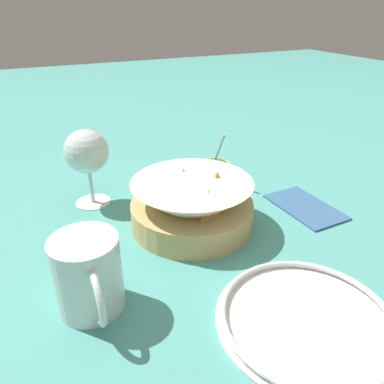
{
  "coord_description": "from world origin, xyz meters",
  "views": [
    {
      "loc": [
        0.5,
        -0.27,
        0.36
      ],
      "look_at": [
        -0.01,
        -0.02,
        0.07
      ],
      "focal_mm": 35.0,
      "sensor_mm": 36.0,
      "label": 1
    }
  ],
  "objects_px": {
    "beer_mug": "(89,277)",
    "sauce_cup": "(214,170)",
    "food_basket": "(192,206)",
    "side_plate": "(307,319)",
    "wine_glass": "(87,154)"
  },
  "relations": [
    {
      "from": "beer_mug",
      "to": "side_plate",
      "type": "relative_size",
      "value": 0.56
    },
    {
      "from": "sauce_cup",
      "to": "side_plate",
      "type": "bearing_deg",
      "value": -13.1
    },
    {
      "from": "food_basket",
      "to": "wine_glass",
      "type": "relative_size",
      "value": 1.43
    },
    {
      "from": "beer_mug",
      "to": "side_plate",
      "type": "distance_m",
      "value": 0.28
    },
    {
      "from": "food_basket",
      "to": "sauce_cup",
      "type": "xyz_separation_m",
      "value": [
        -0.15,
        0.13,
        -0.02
      ]
    },
    {
      "from": "food_basket",
      "to": "beer_mug",
      "type": "bearing_deg",
      "value": -58.95
    },
    {
      "from": "food_basket",
      "to": "side_plate",
      "type": "bearing_deg",
      "value": 6.0
    },
    {
      "from": "food_basket",
      "to": "wine_glass",
      "type": "distance_m",
      "value": 0.23
    },
    {
      "from": "sauce_cup",
      "to": "wine_glass",
      "type": "xyz_separation_m",
      "value": [
        -0.01,
        -0.27,
        0.08
      ]
    },
    {
      "from": "beer_mug",
      "to": "sauce_cup",
      "type": "bearing_deg",
      "value": 129.41
    },
    {
      "from": "food_basket",
      "to": "wine_glass",
      "type": "xyz_separation_m",
      "value": [
        -0.16,
        -0.14,
        0.06
      ]
    },
    {
      "from": "beer_mug",
      "to": "side_plate",
      "type": "xyz_separation_m",
      "value": [
        0.15,
        0.23,
        -0.04
      ]
    },
    {
      "from": "side_plate",
      "to": "sauce_cup",
      "type": "bearing_deg",
      "value": 166.9
    },
    {
      "from": "wine_glass",
      "to": "side_plate",
      "type": "xyz_separation_m",
      "value": [
        0.43,
        0.17,
        -0.1
      ]
    },
    {
      "from": "sauce_cup",
      "to": "wine_glass",
      "type": "distance_m",
      "value": 0.28
    }
  ]
}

